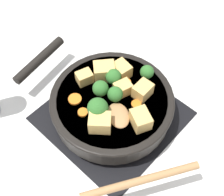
# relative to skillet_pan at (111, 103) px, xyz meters

# --- Properties ---
(ground_plane) EXTENTS (2.40, 2.40, 0.00)m
(ground_plane) POSITION_rel_skillet_pan_xyz_m (0.00, 0.00, -0.06)
(ground_plane) COLOR silver
(front_burner_grate) EXTENTS (0.31, 0.31, 0.03)m
(front_burner_grate) POSITION_rel_skillet_pan_xyz_m (0.00, 0.00, -0.05)
(front_burner_grate) COLOR black
(front_burner_grate) RESTS_ON ground_plane
(skillet_pan) EXTENTS (0.40, 0.30, 0.06)m
(skillet_pan) POSITION_rel_skillet_pan_xyz_m (0.00, 0.00, 0.00)
(skillet_pan) COLOR black
(skillet_pan) RESTS_ON front_burner_grate
(wooden_spoon) EXTENTS (0.24, 0.23, 0.02)m
(wooden_spoon) POSITION_rel_skillet_pan_xyz_m (0.12, -0.07, 0.03)
(wooden_spoon) COLOR #A87A4C
(wooden_spoon) RESTS_ON skillet_pan
(tofu_cube_center_large) EXTENTS (0.05, 0.04, 0.03)m
(tofu_cube_center_large) POSITION_rel_skillet_pan_xyz_m (-0.03, 0.07, 0.04)
(tofu_cube_center_large) COLOR tan
(tofu_cube_center_large) RESTS_ON skillet_pan
(tofu_cube_near_handle) EXTENTS (0.06, 0.05, 0.04)m
(tofu_cube_near_handle) POSITION_rel_skillet_pan_xyz_m (0.09, -0.01, 0.04)
(tofu_cube_near_handle) COLOR tan
(tofu_cube_near_handle) RESTS_ON skillet_pan
(tofu_cube_east_chunk) EXTENTS (0.04, 0.04, 0.03)m
(tofu_cube_east_chunk) POSITION_rel_skillet_pan_xyz_m (-0.08, -0.01, 0.04)
(tofu_cube_east_chunk) COLOR tan
(tofu_cube_east_chunk) RESTS_ON skillet_pan
(tofu_cube_west_chunk) EXTENTS (0.04, 0.05, 0.03)m
(tofu_cube_west_chunk) POSITION_rel_skillet_pan_xyz_m (0.01, 0.03, 0.04)
(tofu_cube_west_chunk) COLOR tan
(tofu_cube_west_chunk) RESTS_ON skillet_pan
(tofu_cube_back_piece) EXTENTS (0.06, 0.06, 0.04)m
(tofu_cube_back_piece) POSITION_rel_skillet_pan_xyz_m (0.04, -0.07, 0.04)
(tofu_cube_back_piece) COLOR tan
(tofu_cube_back_piece) RESTS_ON skillet_pan
(tofu_cube_front_piece) EXTENTS (0.06, 0.06, 0.04)m
(tofu_cube_front_piece) POSITION_rel_skillet_pan_xyz_m (-0.05, 0.03, 0.04)
(tofu_cube_front_piece) COLOR tan
(tofu_cube_front_piece) RESTS_ON skillet_pan
(tofu_cube_mid_small) EXTENTS (0.04, 0.04, 0.03)m
(tofu_cube_mid_small) POSITION_rel_skillet_pan_xyz_m (0.05, 0.06, 0.04)
(tofu_cube_mid_small) COLOR tan
(tofu_cube_mid_small) RESTS_ON skillet_pan
(broccoli_floret_near_spoon) EXTENTS (0.04, 0.04, 0.04)m
(broccoli_floret_near_spoon) POSITION_rel_skillet_pan_xyz_m (-0.02, 0.03, 0.05)
(broccoli_floret_near_spoon) COLOR #709956
(broccoli_floret_near_spoon) RESTS_ON skillet_pan
(broccoli_floret_center_top) EXTENTS (0.05, 0.05, 0.05)m
(broccoli_floret_center_top) POSITION_rel_skillet_pan_xyz_m (0.01, -0.06, 0.05)
(broccoli_floret_center_top) COLOR #709956
(broccoli_floret_center_top) RESTS_ON skillet_pan
(broccoli_floret_east_rim) EXTENTS (0.04, 0.04, 0.04)m
(broccoli_floret_east_rim) POSITION_rel_skillet_pan_xyz_m (0.01, 0.00, 0.05)
(broccoli_floret_east_rim) COLOR #709956
(broccoli_floret_east_rim) RESTS_ON skillet_pan
(broccoli_floret_west_rim) EXTENTS (0.04, 0.04, 0.04)m
(broccoli_floret_west_rim) POSITION_rel_skillet_pan_xyz_m (-0.02, -0.01, 0.05)
(broccoli_floret_west_rim) COLOR #709956
(broccoli_floret_west_rim) RESTS_ON skillet_pan
(broccoli_floret_north_edge) EXTENTS (0.03, 0.03, 0.04)m
(broccoli_floret_north_edge) POSITION_rel_skillet_pan_xyz_m (0.02, 0.10, 0.05)
(broccoli_floret_north_edge) COLOR #709956
(broccoli_floret_north_edge) RESTS_ON skillet_pan
(carrot_slice_orange_thin) EXTENTS (0.02, 0.02, 0.01)m
(carrot_slice_orange_thin) POSITION_rel_skillet_pan_xyz_m (0.06, 0.02, 0.03)
(carrot_slice_orange_thin) COLOR orange
(carrot_slice_orange_thin) RESTS_ON skillet_pan
(carrot_slice_near_center) EXTENTS (0.03, 0.03, 0.01)m
(carrot_slice_near_center) POSITION_rel_skillet_pan_xyz_m (-0.06, -0.06, 0.03)
(carrot_slice_near_center) COLOR orange
(carrot_slice_near_center) RESTS_ON skillet_pan
(carrot_slice_edge_slice) EXTENTS (0.02, 0.02, 0.01)m
(carrot_slice_edge_slice) POSITION_rel_skillet_pan_xyz_m (-0.02, -0.07, 0.03)
(carrot_slice_edge_slice) COLOR orange
(carrot_slice_edge_slice) RESTS_ON skillet_pan
(carrot_slice_under_broccoli) EXTENTS (0.03, 0.03, 0.01)m
(carrot_slice_under_broccoli) POSITION_rel_skillet_pan_xyz_m (-0.00, 0.05, 0.03)
(carrot_slice_under_broccoli) COLOR orange
(carrot_slice_under_broccoli) RESTS_ON skillet_pan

